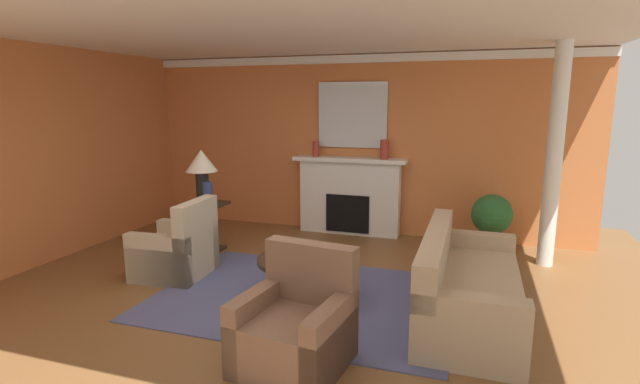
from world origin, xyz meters
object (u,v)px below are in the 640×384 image
(sofa, at_px, (465,289))
(vase_mantel_right, at_px, (384,149))
(table_lamp, at_px, (202,166))
(potted_plant, at_px, (492,218))
(vase_mantel_left, at_px, (316,149))
(side_table, at_px, (204,224))
(vase_on_side_table, at_px, (208,194))
(coffee_table, at_px, (304,268))
(armchair_near_window, at_px, (177,251))
(mantel_mirror, at_px, (352,115))
(fireplace, at_px, (350,198))
(armchair_facing_fireplace, at_px, (296,329))

(sofa, distance_m, vase_mantel_right, 3.08)
(table_lamp, relative_size, potted_plant, 0.90)
(vase_mantel_left, bearing_deg, vase_mantel_right, 0.00)
(side_table, xyz_separation_m, vase_on_side_table, (0.15, -0.12, 0.46))
(coffee_table, distance_m, vase_on_side_table, 2.06)
(armchair_near_window, distance_m, side_table, 0.97)
(coffee_table, height_order, vase_mantel_right, vase_mantel_right)
(mantel_mirror, xyz_separation_m, vase_mantel_left, (-0.55, -0.17, -0.54))
(potted_plant, bearing_deg, table_lamp, -162.55)
(fireplace, xyz_separation_m, table_lamp, (-1.71, -1.56, 0.64))
(armchair_near_window, bearing_deg, coffee_table, -4.99)
(fireplace, bearing_deg, mantel_mirror, 90.00)
(sofa, distance_m, vase_mantel_left, 3.68)
(armchair_facing_fireplace, bearing_deg, mantel_mirror, 98.16)
(armchair_near_window, bearing_deg, vase_mantel_right, 49.96)
(sofa, bearing_deg, vase_on_side_table, 164.64)
(mantel_mirror, relative_size, vase_mantel_right, 3.74)
(table_lamp, distance_m, vase_mantel_left, 1.91)
(coffee_table, relative_size, vase_mantel_left, 4.07)
(vase_mantel_left, height_order, vase_on_side_table, vase_mantel_left)
(coffee_table, xyz_separation_m, vase_on_side_table, (-1.74, 0.97, 0.53))
(side_table, bearing_deg, potted_plant, 17.45)
(table_lamp, distance_m, vase_on_side_table, 0.41)
(armchair_near_window, relative_size, coffee_table, 0.95)
(table_lamp, relative_size, vase_on_side_table, 2.30)
(mantel_mirror, height_order, table_lamp, mantel_mirror)
(armchair_facing_fireplace, height_order, vase_mantel_right, vase_mantel_right)
(fireplace, xyz_separation_m, vase_mantel_left, (-0.55, -0.05, 0.77))
(armchair_facing_fireplace, xyz_separation_m, side_table, (-2.29, 2.36, 0.09))
(mantel_mirror, xyz_separation_m, potted_plant, (2.14, -0.47, -1.40))
(sofa, relative_size, vase_on_side_table, 6.46)
(sofa, distance_m, armchair_facing_fireplace, 1.82)
(armchair_facing_fireplace, bearing_deg, coffee_table, 107.43)
(mantel_mirror, xyz_separation_m, vase_mantel_right, (0.55, -0.17, -0.51))
(side_table, distance_m, vase_mantel_left, 2.13)
(fireplace, height_order, potted_plant, fireplace)
(vase_mantel_left, xyz_separation_m, vase_on_side_table, (-1.01, -1.63, -0.49))
(mantel_mirror, distance_m, side_table, 2.83)
(table_lamp, xyz_separation_m, vase_mantel_right, (2.26, 1.51, 0.16))
(sofa, bearing_deg, side_table, 163.47)
(coffee_table, bearing_deg, table_lamp, 150.05)
(vase_on_side_table, xyz_separation_m, vase_mantel_right, (2.11, 1.63, 0.52))
(coffee_table, bearing_deg, side_table, 150.05)
(fireplace, distance_m, table_lamp, 2.40)
(armchair_near_window, relative_size, vase_mantel_right, 3.22)
(armchair_facing_fireplace, bearing_deg, sofa, 45.66)
(table_lamp, height_order, potted_plant, table_lamp)
(armchair_near_window, xyz_separation_m, coffee_table, (1.69, -0.15, 0.03))
(potted_plant, bearing_deg, armchair_facing_fireplace, -113.63)
(fireplace, distance_m, coffee_table, 2.67)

